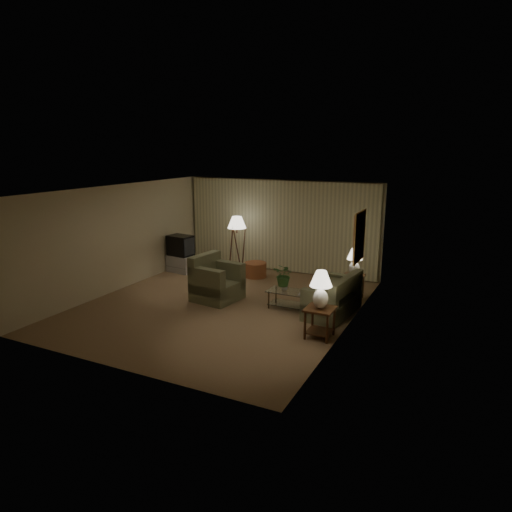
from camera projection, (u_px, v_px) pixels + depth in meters
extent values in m
plane|color=#A28059|center=(222.00, 305.00, 10.73)|extent=(7.00, 7.00, 0.00)
cube|color=beige|center=(281.00, 225.00, 13.47)|extent=(6.00, 0.04, 2.70)
cube|color=beige|center=(120.00, 238.00, 11.69)|extent=(0.04, 7.00, 2.70)
cube|color=beige|center=(350.00, 263.00, 9.14)|extent=(0.04, 7.00, 2.70)
cube|color=white|center=(220.00, 190.00, 10.09)|extent=(6.00, 7.00, 0.04)
cube|color=#F1EFBB|center=(279.00, 226.00, 13.40)|extent=(5.85, 0.12, 2.65)
cube|color=gold|center=(360.00, 237.00, 9.75)|extent=(0.03, 0.90, 1.10)
cube|color=#B53621|center=(358.00, 237.00, 9.76)|extent=(0.02, 0.80, 1.00)
cube|color=#6C704E|center=(332.00, 306.00, 10.13)|extent=(1.77, 1.14, 0.37)
cube|color=#6C704E|center=(217.00, 291.00, 11.04)|extent=(1.26, 1.22, 0.45)
cube|color=#361D0E|center=(320.00, 309.00, 8.79)|extent=(0.54, 0.54, 0.04)
cube|color=#361D0E|center=(319.00, 331.00, 8.90)|extent=(0.46, 0.46, 0.02)
cylinder|color=#361D0E|center=(305.00, 326.00, 8.76)|extent=(0.05, 0.05, 0.56)
cylinder|color=#361D0E|center=(313.00, 318.00, 9.15)|extent=(0.05, 0.05, 0.56)
cylinder|color=#361D0E|center=(327.00, 330.00, 8.57)|extent=(0.05, 0.05, 0.56)
cylinder|color=#361D0E|center=(334.00, 322.00, 8.96)|extent=(0.05, 0.05, 0.56)
cube|color=#361D0E|center=(354.00, 275.00, 11.06)|extent=(0.50, 0.42, 0.04)
cube|color=#361D0E|center=(353.00, 293.00, 11.17)|extent=(0.43, 0.36, 0.02)
cylinder|color=#361D0E|center=(343.00, 288.00, 11.08)|extent=(0.05, 0.05, 0.56)
cylinder|color=#361D0E|center=(347.00, 284.00, 11.36)|extent=(0.05, 0.05, 0.56)
cylinder|color=#361D0E|center=(360.00, 290.00, 10.91)|extent=(0.05, 0.05, 0.56)
cylinder|color=#361D0E|center=(363.00, 287.00, 11.19)|extent=(0.05, 0.05, 0.56)
ellipsoid|color=white|center=(320.00, 299.00, 8.74)|extent=(0.30, 0.30, 0.38)
cylinder|color=white|center=(321.00, 287.00, 8.69)|extent=(0.03, 0.03, 0.09)
cone|color=white|center=(321.00, 278.00, 8.65)|extent=(0.43, 0.43, 0.30)
ellipsoid|color=white|center=(354.00, 268.00, 11.02)|extent=(0.26, 0.26, 0.33)
cylinder|color=white|center=(355.00, 260.00, 10.97)|extent=(0.03, 0.03, 0.08)
cone|color=white|center=(355.00, 254.00, 10.94)|extent=(0.38, 0.38, 0.26)
cube|color=silver|center=(290.00, 291.00, 10.40)|extent=(1.02, 0.56, 0.02)
cube|color=silver|center=(290.00, 304.00, 10.47)|extent=(0.95, 0.48, 0.01)
cylinder|color=#3B2D17|center=(269.00, 300.00, 10.45)|extent=(0.04, 0.04, 0.40)
cylinder|color=#3B2D17|center=(276.00, 295.00, 10.82)|extent=(0.04, 0.04, 0.40)
cylinder|color=#3B2D17|center=(305.00, 306.00, 10.08)|extent=(0.04, 0.04, 0.40)
cylinder|color=#3B2D17|center=(311.00, 300.00, 10.44)|extent=(0.04, 0.04, 0.40)
cube|color=#979799|center=(181.00, 263.00, 13.51)|extent=(0.91, 0.69, 0.50)
cube|color=black|center=(180.00, 245.00, 13.38)|extent=(0.81, 0.67, 0.59)
cylinder|color=#361D0E|center=(237.00, 229.00, 13.17)|extent=(0.04, 0.04, 0.24)
cone|color=white|center=(237.00, 222.00, 13.12)|extent=(0.54, 0.54, 0.34)
cylinder|color=#B56A3D|center=(255.00, 270.00, 12.98)|extent=(0.67, 0.67, 0.42)
imported|color=white|center=(284.00, 287.00, 10.44)|extent=(0.18, 0.18, 0.17)
imported|color=#3B7032|center=(284.00, 272.00, 10.36)|extent=(0.55, 0.50, 0.53)
imported|color=olive|center=(299.00, 294.00, 10.20)|extent=(0.18, 0.23, 0.02)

